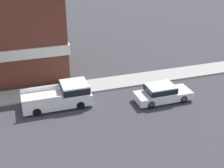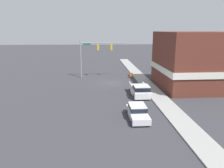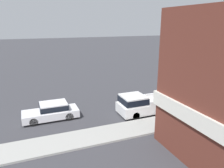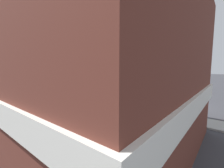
# 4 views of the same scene
# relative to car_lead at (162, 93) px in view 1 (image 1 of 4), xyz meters

# --- Properties ---
(car_lead) EXTENTS (1.80, 4.54, 1.42)m
(car_lead) POSITION_rel_car_lead_xyz_m (0.00, 0.00, 0.00)
(car_lead) COLOR black
(car_lead) RESTS_ON ground
(pickup_truck_parked) EXTENTS (2.13, 5.29, 1.79)m
(pickup_truck_parked) POSITION_rel_car_lead_xyz_m (-1.77, -7.65, 0.14)
(pickup_truck_parked) COLOR black
(pickup_truck_parked) RESTS_ON ground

